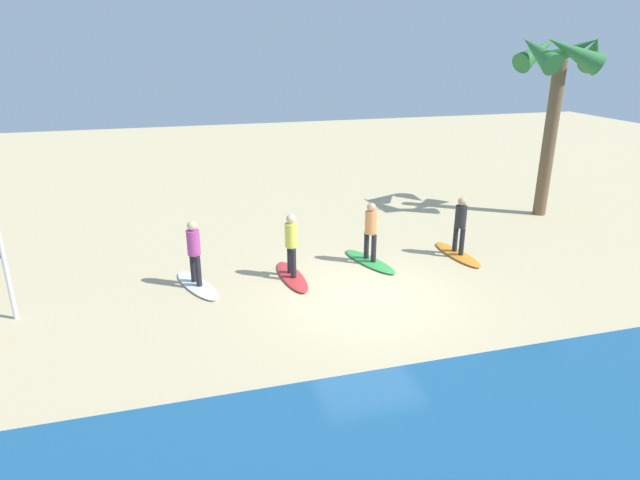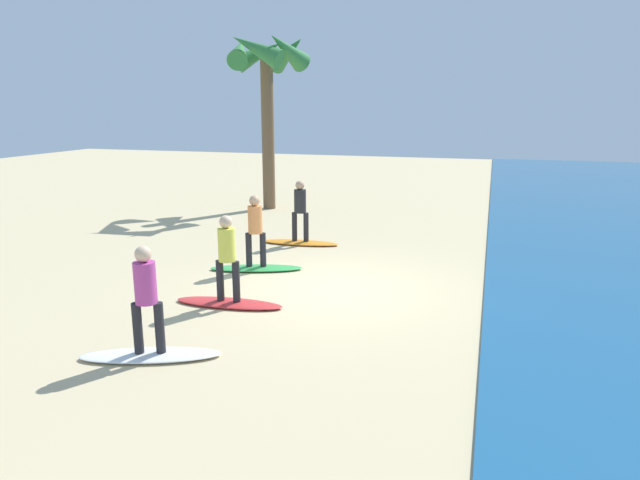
{
  "view_description": "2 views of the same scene",
  "coord_description": "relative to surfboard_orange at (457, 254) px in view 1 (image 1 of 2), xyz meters",
  "views": [
    {
      "loc": [
        4.23,
        10.99,
        5.77
      ],
      "look_at": [
        0.94,
        -0.79,
        1.28
      ],
      "focal_mm": 30.45,
      "sensor_mm": 36.0,
      "label": 1
    },
    {
      "loc": [
        10.58,
        2.97,
        3.7
      ],
      "look_at": [
        -0.49,
        -0.4,
        0.9
      ],
      "focal_mm": 31.64,
      "sensor_mm": 36.0,
      "label": 2
    }
  ],
  "objects": [
    {
      "name": "surfboard_orange",
      "position": [
        0.0,
        0.0,
        0.0
      ],
      "size": [
        0.73,
        2.14,
        0.09
      ],
      "primitive_type": "ellipsoid",
      "rotation": [
        0.0,
        0.0,
        1.65
      ],
      "color": "orange",
      "rests_on": "ground"
    },
    {
      "name": "surfboard_green",
      "position": [
        2.61,
        -0.17,
        0.0
      ],
      "size": [
        1.17,
        2.17,
        0.09
      ],
      "primitive_type": "ellipsoid",
      "rotation": [
        0.0,
        0.0,
        1.88
      ],
      "color": "green",
      "rests_on": "ground"
    },
    {
      "name": "surfboard_red",
      "position": [
        4.91,
        0.25,
        0.0
      ],
      "size": [
        0.71,
        2.13,
        0.09
      ],
      "primitive_type": "ellipsoid",
      "rotation": [
        0.0,
        0.0,
        1.64
      ],
      "color": "red",
      "rests_on": "ground"
    },
    {
      "name": "ground_plane",
      "position": [
        3.44,
        1.85,
        -0.04
      ],
      "size": [
        60.0,
        60.0,
        0.0
      ],
      "primitive_type": "plane",
      "color": "#CCB789"
    },
    {
      "name": "surfer_green",
      "position": [
        2.61,
        -0.17,
        0.99
      ],
      "size": [
        0.32,
        0.44,
        1.64
      ],
      "color": "#232328",
      "rests_on": "surfboard_green"
    },
    {
      "name": "surfer_white",
      "position": [
        7.32,
        0.13,
        0.99
      ],
      "size": [
        0.32,
        0.44,
        1.64
      ],
      "color": "#232328",
      "rests_on": "surfboard_white"
    },
    {
      "name": "surfboard_white",
      "position": [
        7.32,
        0.13,
        0.0
      ],
      "size": [
        1.25,
        2.16,
        0.09
      ],
      "primitive_type": "ellipsoid",
      "rotation": [
        0.0,
        0.0,
        1.92
      ],
      "color": "white",
      "rests_on": "ground"
    },
    {
      "name": "surfer_red",
      "position": [
        4.91,
        0.25,
        0.99
      ],
      "size": [
        0.32,
        0.46,
        1.64
      ],
      "color": "#232328",
      "rests_on": "surfboard_red"
    },
    {
      "name": "surfer_orange",
      "position": [
        0.0,
        -0.0,
        0.99
      ],
      "size": [
        0.32,
        0.46,
        1.64
      ],
      "color": "#232328",
      "rests_on": "surfboard_orange"
    },
    {
      "name": "palm_tree",
      "position": [
        -4.8,
        -2.83,
        4.89
      ],
      "size": [
        2.88,
        3.03,
        6.17
      ],
      "color": "brown",
      "rests_on": "ground"
    }
  ]
}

